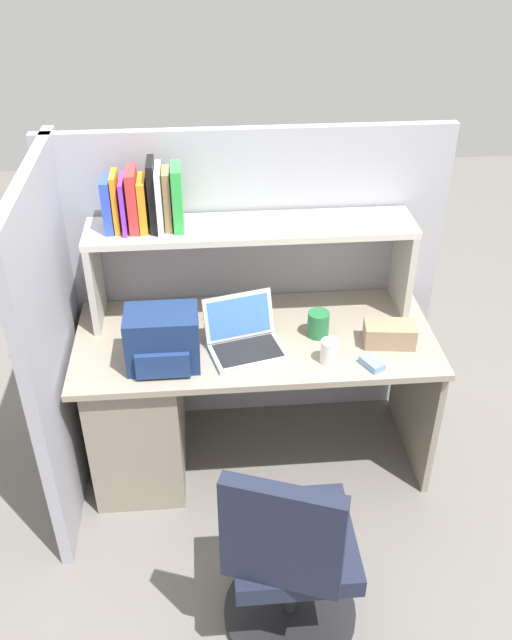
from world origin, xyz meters
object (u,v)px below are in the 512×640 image
backpack (163,340)px  snack_canister (318,324)px  computer_mouse (372,363)px  laptop (244,338)px  office_chair (289,563)px  paper_cup (329,351)px  tissue_box (389,334)px

backpack → snack_canister: 0.70m
backpack → computer_mouse: backpack is taller
backpack → laptop: bearing=13.8°
office_chair → snack_canister: bearing=-84.2°
paper_cup → snack_canister: bearing=94.6°
office_chair → tissue_box: bearing=-102.5°
laptop → tissue_box: size_ratio=1.66×
computer_mouse → paper_cup: size_ratio=1.01×
computer_mouse → snack_canister: 0.31m
backpack → office_chair: (0.44, -0.78, -0.46)m
backpack → snack_canister: size_ratio=2.53×
tissue_box → office_chair: office_chair is taller
tissue_box → snack_canister: snack_canister is taller
laptop → computer_mouse: (0.52, -0.18, -0.03)m
backpack → office_chair: 1.00m
backpack → tissue_box: size_ratio=1.36×
laptop → tissue_box: 0.63m
paper_cup → office_chair: 0.87m
backpack → paper_cup: backpack is taller
laptop → computer_mouse: 0.55m
laptop → paper_cup: 0.37m
laptop → paper_cup: laptop is taller
laptop → paper_cup: bearing=-19.8°
computer_mouse → tissue_box: bearing=27.5°
laptop → backpack: 0.36m
backpack → office_chair: bearing=-60.5°
tissue_box → computer_mouse: bearing=-118.1°
snack_canister → office_chair: size_ratio=0.13×
snack_canister → tissue_box: bearing=-16.8°
tissue_box → snack_canister: 0.31m
backpack → paper_cup: bearing=-3.5°
backpack → office_chair: backpack is taller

